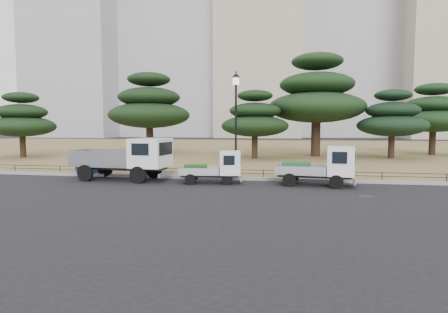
% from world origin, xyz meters
% --- Properties ---
extents(ground, '(220.00, 220.00, 0.00)m').
position_xyz_m(ground, '(0.00, 0.00, 0.00)').
color(ground, black).
extents(lawn, '(120.00, 56.00, 0.15)m').
position_xyz_m(lawn, '(0.00, 30.60, 0.07)').
color(lawn, olive).
rests_on(lawn, ground).
extents(curb, '(120.00, 0.25, 0.16)m').
position_xyz_m(curb, '(0.00, 2.60, 0.08)').
color(curb, gray).
rests_on(curb, ground).
extents(truck_large, '(5.24, 2.35, 2.24)m').
position_xyz_m(truck_large, '(-5.17, 1.49, 1.24)').
color(truck_large, black).
rests_on(truck_large, ground).
extents(truck_kei_front, '(3.22, 1.71, 1.62)m').
position_xyz_m(truck_kei_front, '(-0.31, 1.25, 0.81)').
color(truck_kei_front, black).
rests_on(truck_kei_front, ground).
extents(truck_kei_rear, '(3.80, 1.96, 1.91)m').
position_xyz_m(truck_kei_rear, '(4.88, 1.36, 0.95)').
color(truck_kei_rear, black).
rests_on(truck_kei_rear, ground).
extents(street_lamp, '(0.50, 0.50, 5.56)m').
position_xyz_m(street_lamp, '(0.49, 2.90, 3.91)').
color(street_lamp, black).
rests_on(street_lamp, lawn).
extents(pipe_fence, '(38.00, 0.04, 0.40)m').
position_xyz_m(pipe_fence, '(0.00, 2.75, 0.44)').
color(pipe_fence, black).
rests_on(pipe_fence, lawn).
extents(tarp_pile, '(1.81, 1.55, 1.02)m').
position_xyz_m(tarp_pile, '(-8.24, 3.31, 0.56)').
color(tarp_pile, '#1651AE').
rests_on(tarp_pile, lawn).
extents(manhole, '(0.60, 0.60, 0.01)m').
position_xyz_m(manhole, '(6.50, -1.20, 0.01)').
color(manhole, '#2D2D30').
rests_on(manhole, ground).
extents(pine_west_far, '(5.65, 5.65, 5.71)m').
position_xyz_m(pine_west_far, '(-19.84, 12.09, 3.44)').
color(pine_west_far, black).
rests_on(pine_west_far, lawn).
extents(pine_west_near, '(8.05, 8.05, 8.05)m').
position_xyz_m(pine_west_near, '(-10.53, 18.46, 4.79)').
color(pine_west_near, black).
rests_on(pine_west_near, lawn).
extents(pine_center_left, '(5.68, 5.68, 5.77)m').
position_xyz_m(pine_center_left, '(0.40, 14.47, 3.48)').
color(pine_center_left, black).
rests_on(pine_center_left, lawn).
extents(pine_center_right, '(8.74, 8.74, 9.27)m').
position_xyz_m(pine_center_right, '(5.64, 17.92, 5.52)').
color(pine_center_right, black).
rests_on(pine_center_right, lawn).
extents(pine_east_near, '(5.79, 5.79, 5.84)m').
position_xyz_m(pine_east_near, '(11.87, 16.76, 3.52)').
color(pine_east_near, black).
rests_on(pine_east_near, lawn).
extents(pine_east_far, '(6.80, 6.80, 6.83)m').
position_xyz_m(pine_east_far, '(16.83, 21.83, 4.09)').
color(pine_east_far, black).
rests_on(pine_east_far, lawn).
extents(tower_far_west, '(24.00, 20.00, 65.00)m').
position_xyz_m(tower_far_west, '(-55.00, 80.00, 32.50)').
color(tower_far_west, '#A0A0A5').
rests_on(tower_far_west, ground).
extents(tower_center_left, '(22.00, 20.00, 55.00)m').
position_xyz_m(tower_center_left, '(-5.00, 85.00, 27.50)').
color(tower_center_left, '#AAA08C').
rests_on(tower_center_left, ground).
extents(tower_east, '(20.00, 18.00, 48.00)m').
position_xyz_m(tower_east, '(40.00, 82.00, 24.00)').
color(tower_east, '#AAA08C').
rests_on(tower_east, ground).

